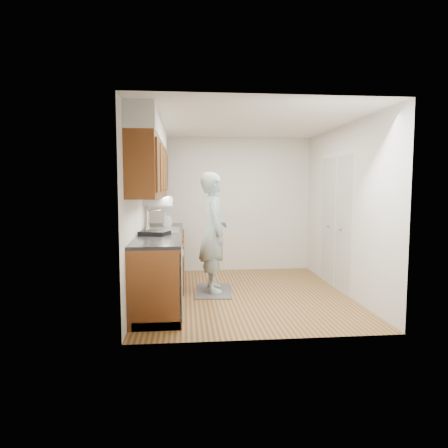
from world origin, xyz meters
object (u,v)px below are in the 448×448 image
(person, at_px, (213,224))
(soap_bottle_c, at_px, (169,220))
(soap_bottle_a, at_px, (166,218))
(dish_rack, at_px, (155,233))
(soap_bottle_b, at_px, (169,220))

(person, height_order, soap_bottle_c, person)
(soap_bottle_a, xyz_separation_m, dish_rack, (-0.09, -1.14, -0.11))
(soap_bottle_a, xyz_separation_m, soap_bottle_b, (0.05, -0.02, -0.03))
(soap_bottle_c, relative_size, dish_rack, 0.50)
(person, height_order, soap_bottle_a, person)
(soap_bottle_a, bearing_deg, person, -38.69)
(soap_bottle_b, bearing_deg, person, -39.39)
(soap_bottle_b, height_order, dish_rack, soap_bottle_b)
(dish_rack, bearing_deg, person, 53.93)
(person, distance_m, dish_rack, 1.00)
(person, relative_size, dish_rack, 5.66)
(person, relative_size, soap_bottle_b, 9.54)
(soap_bottle_c, bearing_deg, soap_bottle_a, -103.86)
(soap_bottle_a, height_order, dish_rack, soap_bottle_a)
(soap_bottle_b, xyz_separation_m, dish_rack, (-0.14, -1.11, -0.08))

